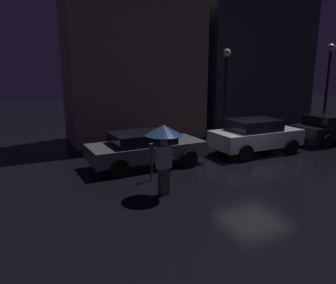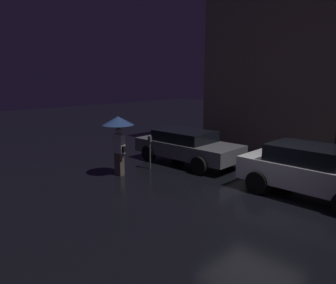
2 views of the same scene
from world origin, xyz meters
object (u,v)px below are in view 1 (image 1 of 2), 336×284
pedestrian_with_umbrella (164,139)px  street_lamp_near (226,82)px  parked_car_grey (145,148)px  parked_car_white (255,135)px  parked_car_black (330,128)px  parking_meter (151,158)px  street_lamp_far (329,71)px

pedestrian_with_umbrella → street_lamp_near: 7.46m
street_lamp_near → pedestrian_with_umbrella: bearing=-138.3°
parked_car_grey → street_lamp_near: 5.76m
parked_car_grey → parked_car_white: 5.00m
parked_car_black → street_lamp_near: size_ratio=0.88×
parked_car_black → street_lamp_near: bearing=155.3°
parked_car_grey → parked_car_white: (4.99, -0.28, 0.08)m
parking_meter → street_lamp_far: 13.55m
parked_car_grey → parked_car_black: 9.71m
parked_car_white → street_lamp_far: bearing=19.0°
parked_car_grey → street_lamp_far: (12.28, 2.31, 2.74)m
pedestrian_with_umbrella → parking_meter: bearing=-102.7°
parked_car_black → pedestrian_with_umbrella: size_ratio=1.89×
parked_car_white → parked_car_black: parked_car_white is taller
parked_car_grey → parked_car_black: bearing=-3.2°
parking_meter → street_lamp_near: (5.34, 3.58, 2.18)m
pedestrian_with_umbrella → street_lamp_near: (5.49, 4.88, 1.29)m
parked_car_white → street_lamp_near: street_lamp_near is taller
pedestrian_with_umbrella → street_lamp_far: bearing=-164.0°
street_lamp_far → pedestrian_with_umbrella: bearing=-157.9°
parked_car_black → pedestrian_with_umbrella: 10.68m
parked_car_black → parking_meter: bearing=-172.5°
pedestrian_with_umbrella → street_lamp_far: street_lamp_far is taller
parked_car_white → parking_meter: 5.57m
parked_car_white → parked_car_black: bearing=0.4°
parked_car_grey → street_lamp_far: size_ratio=0.88×
parked_car_grey → parked_car_black: parked_car_black is taller
parked_car_grey → street_lamp_near: bearing=19.8°
parked_car_grey → parked_car_white: parked_car_white is taller
street_lamp_near → street_lamp_far: size_ratio=0.91×
parked_car_grey → parking_meter: bearing=-106.6°
parked_car_white → parking_meter: parked_car_white is taller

